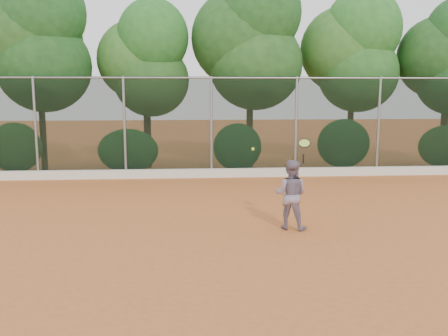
{
  "coord_description": "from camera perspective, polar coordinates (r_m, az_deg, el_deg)",
  "views": [
    {
      "loc": [
        -0.85,
        -10.42,
        3.06
      ],
      "look_at": [
        0.0,
        1.0,
        1.25
      ],
      "focal_mm": 40.0,
      "sensor_mm": 36.0,
      "label": 1
    }
  ],
  "objects": [
    {
      "name": "tennis_player",
      "position": [
        11.07,
        7.63,
        -3.03
      ],
      "size": [
        0.92,
        0.84,
        1.54
      ],
      "primitive_type": "imported",
      "rotation": [
        0.0,
        0.0,
        2.73
      ],
      "color": "gray",
      "rests_on": "ground"
    },
    {
      "name": "chainlink_fence",
      "position": [
        17.48,
        -1.46,
        5.05
      ],
      "size": [
        24.09,
        0.09,
        3.5
      ],
      "color": "black",
      "rests_on": "ground"
    },
    {
      "name": "ground",
      "position": [
        10.89,
        0.39,
        -7.33
      ],
      "size": [
        80.0,
        80.0,
        0.0
      ],
      "primitive_type": "plane",
      "color": "#BB622C",
      "rests_on": "ground"
    },
    {
      "name": "tennis_ball_in_flight",
      "position": [
        10.91,
        3.32,
        2.18
      ],
      "size": [
        0.07,
        0.07,
        0.07
      ],
      "color": "#B7DA31",
      "rests_on": "ground"
    },
    {
      "name": "tennis_racket",
      "position": [
        10.91,
        9.16,
        2.62
      ],
      "size": [
        0.33,
        0.31,
        0.56
      ],
      "color": "black",
      "rests_on": "ground"
    },
    {
      "name": "foliage_backdrop",
      "position": [
        19.45,
        -3.43,
        12.93
      ],
      "size": [
        23.7,
        3.63,
        7.55
      ],
      "color": "#402718",
      "rests_on": "ground"
    },
    {
      "name": "concrete_curb",
      "position": [
        17.5,
        -1.41,
        -0.58
      ],
      "size": [
        24.0,
        0.2,
        0.3
      ],
      "primitive_type": "cube",
      "color": "white",
      "rests_on": "ground"
    }
  ]
}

